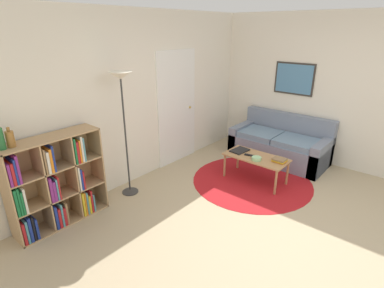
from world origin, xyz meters
TOP-DOWN VIEW (x-y plane):
  - ground_plane at (0.00, 0.00)m, footprint 14.00×14.00m
  - wall_back at (0.03, 2.47)m, footprint 7.78×0.11m
  - wall_right at (2.41, 1.22)m, footprint 0.08×5.45m
  - rug at (0.89, 0.94)m, footprint 1.90×1.90m
  - bookshelf at (-1.67, 2.26)m, footprint 1.14×0.34m
  - floor_lamp at (-0.61, 2.17)m, footprint 0.31×0.31m
  - couch at (2.02, 1.00)m, footprint 0.84×1.71m
  - coffee_table at (0.95, 0.93)m, footprint 0.49×0.99m
  - laptop at (0.97, 1.25)m, footprint 0.32×0.24m
  - bowl at (0.82, 0.86)m, footprint 0.15×0.15m
  - book_stack_on_table at (1.00, 0.56)m, footprint 0.19×0.19m
  - remote at (0.90, 1.03)m, footprint 0.08×0.17m
  - bottle_left at (-2.11, 2.24)m, footprint 0.07×0.07m
  - bottle_middle at (-2.02, 2.25)m, footprint 0.08×0.08m

SIDE VIEW (x-z plane):
  - ground_plane at x=0.00m, z-range 0.00..0.00m
  - rug at x=0.89m, z-range 0.00..0.01m
  - couch at x=2.02m, z-range -0.13..0.70m
  - coffee_table at x=0.95m, z-range 0.16..0.58m
  - remote at x=0.90m, z-range 0.42..0.44m
  - laptop at x=0.97m, z-range 0.42..0.44m
  - bowl at x=0.82m, z-range 0.42..0.47m
  - book_stack_on_table at x=1.00m, z-range 0.42..0.48m
  - bookshelf at x=-1.67m, z-range -0.03..1.12m
  - bottle_middle at x=-2.02m, z-range 1.13..1.35m
  - bottle_left at x=-2.11m, z-range 1.12..1.42m
  - wall_back at x=0.03m, z-range -0.01..2.59m
  - wall_right at x=2.41m, z-range 0.00..2.60m
  - floor_lamp at x=-0.61m, z-range 0.65..2.44m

